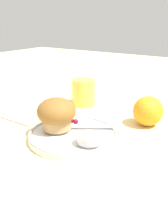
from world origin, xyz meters
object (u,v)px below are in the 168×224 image
at_px(muffin, 57,114).
at_px(butter_knife, 90,126).
at_px(juice_glass, 83,92).
at_px(orange_fruit, 148,111).

xyz_separation_m(muffin, butter_knife, (0.06, 0.05, -0.04)).
bearing_deg(juice_glass, orange_fruit, -10.36).
bearing_deg(orange_fruit, juice_glass, 169.64).
distance_m(muffin, juice_glass, 0.25).
relative_size(butter_knife, juice_glass, 1.73).
relative_size(orange_fruit, juice_glass, 0.93).
distance_m(orange_fruit, juice_glass, 0.25).
relative_size(muffin, butter_knife, 0.63).
bearing_deg(muffin, orange_fruit, 49.22).
height_order(muffin, orange_fruit, muffin).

